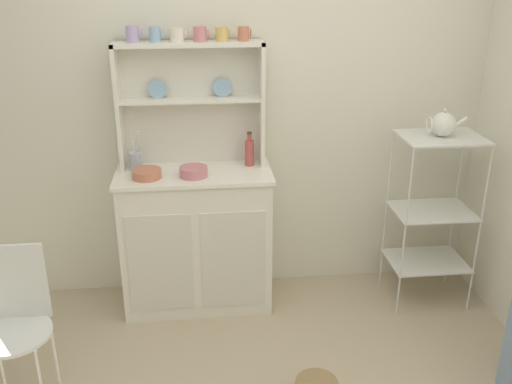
{
  "coord_description": "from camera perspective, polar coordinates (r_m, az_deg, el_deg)",
  "views": [
    {
      "loc": [
        -0.22,
        -1.86,
        2.07
      ],
      "look_at": [
        0.09,
        1.12,
        0.86
      ],
      "focal_mm": 39.87,
      "sensor_mm": 36.0,
      "label": 1
    }
  ],
  "objects": [
    {
      "name": "jam_bottle",
      "position": [
        3.49,
        -0.66,
        4.04
      ],
      "size": [
        0.06,
        0.06,
        0.21
      ],
      "color": "#B74C47",
      "rests_on": "hutch_cabinet"
    },
    {
      "name": "cup_cream_2",
      "position": [
        3.37,
        -7.92,
        15.35
      ],
      "size": [
        0.09,
        0.08,
        0.08
      ],
      "color": "silver",
      "rests_on": "hutch_shelf_unit"
    },
    {
      "name": "hutch_cabinet",
      "position": [
        3.6,
        -5.98,
        -4.58
      ],
      "size": [
        0.94,
        0.45,
        0.9
      ],
      "color": "white",
      "rests_on": "ground"
    },
    {
      "name": "utensil_jar",
      "position": [
        3.5,
        -11.96,
        3.1
      ],
      "size": [
        0.08,
        0.08,
        0.24
      ],
      "color": "#B2B7C6",
      "rests_on": "hutch_cabinet"
    },
    {
      "name": "bakers_rack",
      "position": [
        3.7,
        17.37,
        -1.04
      ],
      "size": [
        0.49,
        0.37,
        1.11
      ],
      "color": "silver",
      "rests_on": "ground"
    },
    {
      "name": "cup_terracotta_5",
      "position": [
        3.38,
        -1.24,
        15.6
      ],
      "size": [
        0.08,
        0.07,
        0.08
      ],
      "color": "#C67556",
      "rests_on": "hutch_shelf_unit"
    },
    {
      "name": "hutch_shelf_unit",
      "position": [
        3.47,
        -6.58,
        9.64
      ],
      "size": [
        0.87,
        0.18,
        0.75
      ],
      "color": "silver",
      "rests_on": "hutch_cabinet"
    },
    {
      "name": "cup_gold_4",
      "position": [
        3.37,
        -3.41,
        15.53
      ],
      "size": [
        0.09,
        0.07,
        0.08
      ],
      "color": "#DBB760",
      "rests_on": "hutch_shelf_unit"
    },
    {
      "name": "cup_lilac_0",
      "position": [
        3.38,
        -12.26,
        15.23
      ],
      "size": [
        0.09,
        0.07,
        0.09
      ],
      "color": "#B79ECC",
      "rests_on": "hutch_shelf_unit"
    },
    {
      "name": "bowl_mixing_large",
      "position": [
        3.36,
        -10.92,
        1.81
      ],
      "size": [
        0.17,
        0.17,
        0.05
      ],
      "primitive_type": "cylinder",
      "color": "#C67556",
      "rests_on": "hutch_cabinet"
    },
    {
      "name": "cup_rose_3",
      "position": [
        3.37,
        -5.63,
        15.5
      ],
      "size": [
        0.09,
        0.08,
        0.08
      ],
      "color": "#D17A84",
      "rests_on": "hutch_shelf_unit"
    },
    {
      "name": "cup_sky_1",
      "position": [
        3.37,
        -10.08,
        15.31
      ],
      "size": [
        0.08,
        0.06,
        0.09
      ],
      "color": "#8EB2D1",
      "rests_on": "hutch_shelf_unit"
    },
    {
      "name": "wire_chair",
      "position": [
        2.98,
        -23.12,
        -11.29
      ],
      "size": [
        0.36,
        0.36,
        0.85
      ],
      "rotation": [
        0.0,
        0.0,
        -0.53
      ],
      "color": "white",
      "rests_on": "ground"
    },
    {
      "name": "bowl_floral_medium",
      "position": [
        3.35,
        -6.29,
        2.05
      ],
      "size": [
        0.16,
        0.16,
        0.06
      ],
      "primitive_type": "cylinder",
      "color": "#D17A84",
      "rests_on": "hutch_cabinet"
    },
    {
      "name": "porcelain_teapot",
      "position": [
        3.54,
        18.26,
        6.48
      ],
      "size": [
        0.24,
        0.15,
        0.17
      ],
      "color": "white",
      "rests_on": "bakers_rack"
    },
    {
      "name": "wall_back",
      "position": [
        3.58,
        -2.37,
        8.8
      ],
      "size": [
        3.84,
        0.05,
        2.5
      ],
      "primitive_type": "cube",
      "color": "silver",
      "rests_on": "ground"
    }
  ]
}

